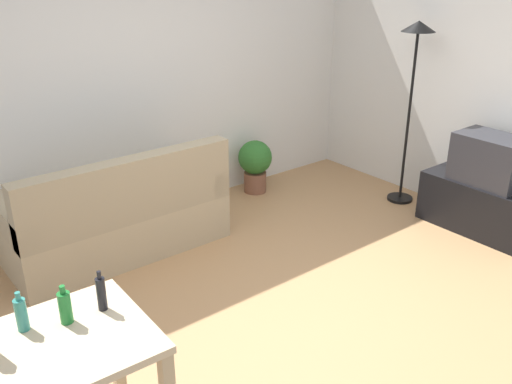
{
  "coord_description": "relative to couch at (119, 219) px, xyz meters",
  "views": [
    {
      "loc": [
        -2.26,
        -2.47,
        2.37
      ],
      "look_at": [
        0.1,
        0.5,
        0.75
      ],
      "focal_mm": 39.11,
      "sensor_mm": 36.0,
      "label": 1
    }
  ],
  "objects": [
    {
      "name": "tv_stand",
      "position": [
        2.78,
        -1.72,
        -0.07
      ],
      "size": [
        0.44,
        1.1,
        0.48
      ],
      "rotation": [
        0.0,
        0.0,
        1.57
      ],
      "color": "black",
      "rests_on": "ground_plane"
    },
    {
      "name": "potted_plant",
      "position": [
        1.73,
        0.31,
        0.02
      ],
      "size": [
        0.36,
        0.36,
        0.57
      ],
      "color": "brown",
      "rests_on": "ground_plane"
    },
    {
      "name": "couch",
      "position": [
        0.0,
        0.0,
        0.0
      ],
      "size": [
        1.81,
        0.84,
        0.92
      ],
      "rotation": [
        0.0,
        0.0,
        3.14
      ],
      "color": "tan",
      "rests_on": "ground_plane"
    },
    {
      "name": "bottle_dark",
      "position": [
        -0.89,
        -1.79,
        0.55
      ],
      "size": [
        0.05,
        0.05,
        0.22
      ],
      "color": "black",
      "rests_on": "desk"
    },
    {
      "name": "torchiere_lamp",
      "position": [
        2.78,
        -0.81,
        1.11
      ],
      "size": [
        0.32,
        0.32,
        1.81
      ],
      "color": "black",
      "rests_on": "ground_plane"
    },
    {
      "name": "wall_right",
      "position": [
        3.13,
        -1.59,
        1.04
      ],
      "size": [
        0.1,
        4.4,
        2.7
      ],
      "primitive_type": "cube",
      "color": "silver",
      "rests_on": "ground_plane"
    },
    {
      "name": "bottle_green",
      "position": [
        -1.07,
        -1.78,
        0.54
      ],
      "size": [
        0.06,
        0.06,
        0.2
      ],
      "color": "#1E722D",
      "rests_on": "desk"
    },
    {
      "name": "desk",
      "position": [
        -1.35,
        -1.89,
        0.34
      ],
      "size": [
        1.22,
        0.73,
        0.76
      ],
      "rotation": [
        0.0,
        0.0,
        -0.03
      ],
      "color": "#C6B28E",
      "rests_on": "ground_plane"
    },
    {
      "name": "wall_rear",
      "position": [
        0.53,
        0.61,
        1.04
      ],
      "size": [
        5.2,
        0.1,
        2.7
      ],
      "primitive_type": "cube",
      "color": "silver",
      "rests_on": "ground_plane"
    },
    {
      "name": "ground_plane",
      "position": [
        0.53,
        -1.59,
        -0.32
      ],
      "size": [
        5.2,
        4.4,
        0.02
      ],
      "primitive_type": "cube",
      "color": "tan"
    },
    {
      "name": "bottle_tall",
      "position": [
        -1.25,
        -1.71,
        0.54
      ],
      "size": [
        0.06,
        0.06,
        0.2
      ],
      "color": "teal",
      "rests_on": "desk"
    },
    {
      "name": "tv",
      "position": [
        2.78,
        -1.72,
        0.39
      ],
      "size": [
        0.41,
        0.6,
        0.44
      ],
      "rotation": [
        0.0,
        0.0,
        1.57
      ],
      "color": "#2D2D33",
      "rests_on": "tv_stand"
    }
  ]
}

